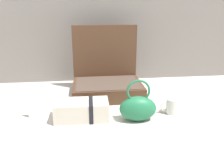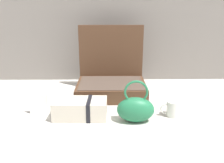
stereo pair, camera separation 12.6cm
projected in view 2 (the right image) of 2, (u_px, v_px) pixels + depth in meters
ground_plane at (112, 109)px, 1.33m from camera, size 6.00×6.00×0.00m
open_suitcase at (112, 80)px, 1.54m from camera, size 0.43×0.34×0.43m
teal_pouch_handbag at (136, 109)px, 1.17m from camera, size 0.19×0.11×0.21m
cream_toiletry_bag at (81, 109)px, 1.22m from camera, size 0.27×0.14×0.10m
coffee_mug at (173, 109)px, 1.24m from camera, size 0.11×0.07×0.08m
info_card_left at (39, 104)px, 1.26m from camera, size 0.09×0.01×0.11m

